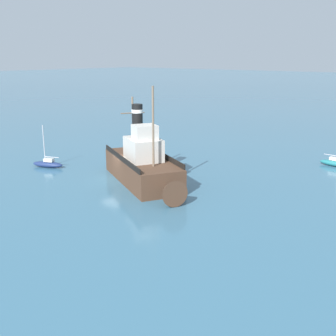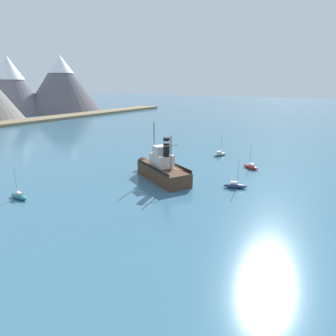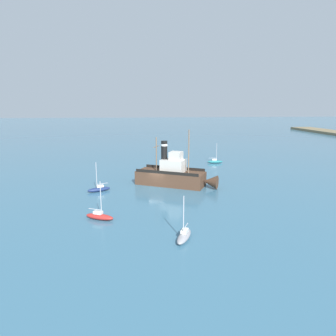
# 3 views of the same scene
# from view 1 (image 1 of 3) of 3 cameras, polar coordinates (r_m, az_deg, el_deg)

# --- Properties ---
(ground_plane) EXTENTS (600.00, 600.00, 0.00)m
(ground_plane) POSITION_cam_1_polar(r_m,az_deg,el_deg) (44.44, -7.17, -1.51)
(ground_plane) COLOR #38667F
(old_tugboat) EXTENTS (9.56, 14.36, 9.90)m
(old_tugboat) POSITION_cam_1_polar(r_m,az_deg,el_deg) (42.39, -3.27, 0.34)
(old_tugboat) COLOR #4C3323
(old_tugboat) RESTS_ON ground
(sailboat_navy) EXTENTS (2.53, 3.92, 4.90)m
(sailboat_navy) POSITION_cam_1_polar(r_m,az_deg,el_deg) (50.58, -15.97, 0.56)
(sailboat_navy) COLOR navy
(sailboat_navy) RESTS_ON ground
(sailboat_teal) EXTENTS (1.19, 3.83, 4.90)m
(sailboat_teal) POSITION_cam_1_polar(r_m,az_deg,el_deg) (52.83, 21.79, 0.66)
(sailboat_teal) COLOR #23757A
(sailboat_teal) RESTS_ON ground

